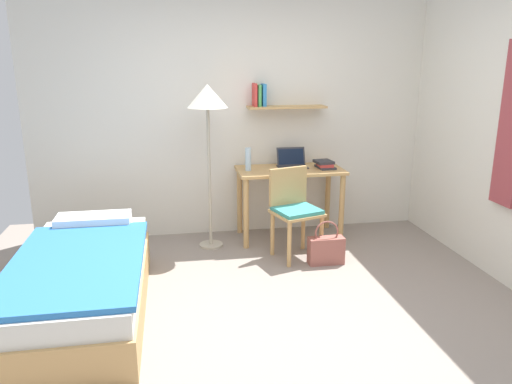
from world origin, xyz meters
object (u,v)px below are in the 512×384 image
standing_lamp (208,106)px  laptop (292,162)px  water_bottle (248,159)px  bed (82,283)px  desk (290,182)px  handbag (326,249)px  desk_chair (294,208)px  book_stack (325,164)px

standing_lamp → laptop: 1.11m
standing_lamp → laptop: bearing=13.3°
water_bottle → laptop: bearing=11.1°
bed → desk: size_ratio=1.73×
bed → standing_lamp: standing_lamp is taller
standing_lamp → handbag: standing_lamp is taller
bed → desk_chair: size_ratio=2.21×
handbag → water_bottle: bearing=129.6°
book_stack → laptop: bearing=160.3°
water_bottle → book_stack: 0.81m
laptop → water_bottle: (-0.48, -0.09, 0.07)m
bed → desk: (1.91, 1.32, 0.38)m
desk_chair → book_stack: size_ratio=3.53×
bed → water_bottle: 2.07m
laptop → book_stack: (0.33, -0.12, -0.01)m
desk_chair → standing_lamp: size_ratio=0.53×
desk_chair → handbag: size_ratio=2.03×
water_bottle → desk_chair: bearing=-54.0°
desk → laptop: size_ratio=3.56×
desk → laptop: 0.21m
bed → handbag: 2.17m
bed → standing_lamp: 1.99m
bed → book_stack: (2.28, 1.29, 0.56)m
laptop → desk_chair: bearing=-101.1°
laptop → water_bottle: bearing=-168.9°
desk → handbag: 0.91m
bed → handbag: size_ratio=4.50×
laptop → book_stack: laptop is taller
desk_chair → book_stack: (0.44, 0.48, 0.31)m
laptop → handbag: laptop is taller
desk_chair → laptop: (0.12, 0.60, 0.32)m
desk → water_bottle: size_ratio=4.66×
laptop → handbag: bearing=-80.8°
book_stack → standing_lamp: bearing=-175.6°
standing_lamp → water_bottle: 0.70m
bed → standing_lamp: size_ratio=1.16×
water_bottle → bed: bearing=-138.3°
handbag → desk_chair: bearing=136.1°
bed → standing_lamp: bearing=48.4°
desk_chair → laptop: size_ratio=2.78×
bed → desk: bearing=34.5°
bed → book_stack: book_stack is taller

